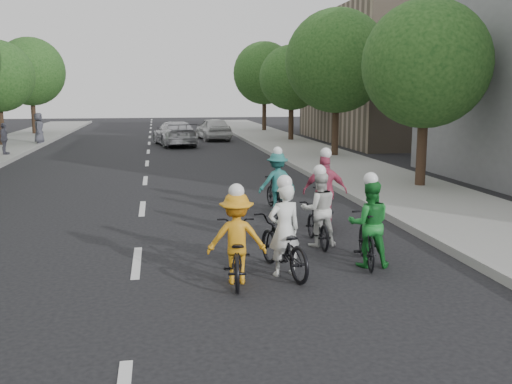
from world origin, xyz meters
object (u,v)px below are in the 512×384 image
object	(u,v)px
cyclist_1	(277,186)
cyclist_5	(318,217)
cyclist_3	(236,246)
follow_car_lead	(175,133)
spectator_2	(39,128)
cyclist_4	(324,199)
cyclist_0	(368,231)
cyclist_2	(283,241)
follow_car_trail	(213,129)
spectator_1	(4,139)

from	to	relation	value
cyclist_1	cyclist_5	size ratio (longest dim) A/B	1.02
cyclist_3	follow_car_lead	size ratio (longest dim) A/B	0.39
cyclist_1	spectator_2	world-z (taller)	spectator_2
cyclist_4	cyclist_0	bearing A→B (deg)	100.45
follow_car_lead	cyclist_3	bearing A→B (deg)	81.27
cyclist_5	spectator_2	distance (m)	26.01
cyclist_2	cyclist_3	distance (m)	0.90
cyclist_2	cyclist_5	size ratio (longest dim) A/B	1.18
cyclist_0	follow_car_trail	size ratio (longest dim) A/B	0.40
follow_car_lead	spectator_2	size ratio (longest dim) A/B	2.78
cyclist_3	spectator_2	world-z (taller)	spectator_2
cyclist_3	cyclist_4	world-z (taller)	cyclist_4
follow_car_lead	spectator_1	size ratio (longest dim) A/B	3.25
cyclist_0	follow_car_lead	size ratio (longest dim) A/B	0.35
cyclist_0	cyclist_4	world-z (taller)	cyclist_4
cyclist_4	spectator_2	bearing A→B (deg)	-53.45
cyclist_2	follow_car_lead	xyz separation A→B (m)	(-1.02, 24.36, 0.14)
cyclist_5	spectator_1	xyz separation A→B (m)	(-10.39, 17.92, 0.31)
cyclist_1	cyclist_3	distance (m)	5.84
cyclist_4	spectator_1	xyz separation A→B (m)	(-10.95, 16.48, 0.21)
cyclist_2	spectator_1	distance (m)	21.70
spectator_1	spectator_2	xyz separation A→B (m)	(0.44, 6.10, 0.13)
cyclist_3	cyclist_5	bearing A→B (deg)	-127.75
cyclist_1	spectator_1	xyz separation A→B (m)	(-10.28, 14.36, 0.24)
follow_car_lead	spectator_1	world-z (taller)	spectator_1
cyclist_1	cyclist_2	xyz separation A→B (m)	(-1.01, -5.25, -0.09)
cyclist_3	spectator_2	size ratio (longest dim) A/B	1.08
cyclist_0	cyclist_4	size ratio (longest dim) A/B	0.92
follow_car_trail	spectator_1	xyz separation A→B (m)	(-10.87, -8.40, 0.18)
spectator_2	follow_car_trail	bearing A→B (deg)	-75.69
cyclist_0	cyclist_4	bearing A→B (deg)	-79.34
cyclist_1	follow_car_trail	world-z (taller)	cyclist_1
cyclist_3	spectator_1	bearing A→B (deg)	-59.84
cyclist_5	spectator_1	distance (m)	20.72
cyclist_0	follow_car_trail	distance (m)	27.81
cyclist_3	cyclist_5	size ratio (longest dim) A/B	1.13
cyclist_2	follow_car_lead	distance (m)	24.38
cyclist_1	cyclist_5	xyz separation A→B (m)	(0.10, -3.56, -0.07)
cyclist_3	follow_car_trail	size ratio (longest dim) A/B	0.45
cyclist_1	cyclist_2	distance (m)	5.35
cyclist_4	cyclist_5	xyz separation A→B (m)	(-0.56, -1.44, -0.10)
cyclist_2	spectator_2	size ratio (longest dim) A/B	1.13
cyclist_1	spectator_1	distance (m)	17.67
cyclist_2	cyclist_4	distance (m)	3.56
cyclist_4	cyclist_3	bearing A→B (deg)	65.00
follow_car_trail	cyclist_5	bearing A→B (deg)	81.83
spectator_1	spectator_2	bearing A→B (deg)	-2.28
cyclist_2	spectator_2	bearing A→B (deg)	-83.01
cyclist_1	follow_car_lead	distance (m)	19.21
cyclist_0	cyclist_3	size ratio (longest dim) A/B	0.90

